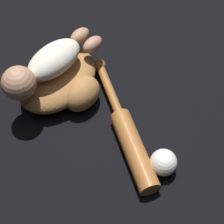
% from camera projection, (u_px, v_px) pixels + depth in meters
% --- Properties ---
extents(ground_plane, '(6.00, 6.00, 0.00)m').
position_uv_depth(ground_plane, '(70.00, 85.00, 1.28)').
color(ground_plane, black).
extents(baseball_glove, '(0.31, 0.27, 0.10)m').
position_uv_depth(baseball_glove, '(62.00, 82.00, 1.22)').
color(baseball_glove, '#A8703D').
rests_on(baseball_glove, ground).
extents(baby_figure, '(0.37, 0.12, 0.10)m').
position_uv_depth(baby_figure, '(46.00, 65.00, 1.14)').
color(baby_figure, silver).
rests_on(baby_figure, baseball_glove).
extents(baseball_bat, '(0.31, 0.45, 0.06)m').
position_uv_depth(baseball_bat, '(128.00, 135.00, 1.13)').
color(baseball_bat, '#9E602D').
rests_on(baseball_bat, ground).
extents(baseball, '(0.08, 0.08, 0.08)m').
position_uv_depth(baseball, '(163.00, 162.00, 1.07)').
color(baseball, white).
rests_on(baseball, ground).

